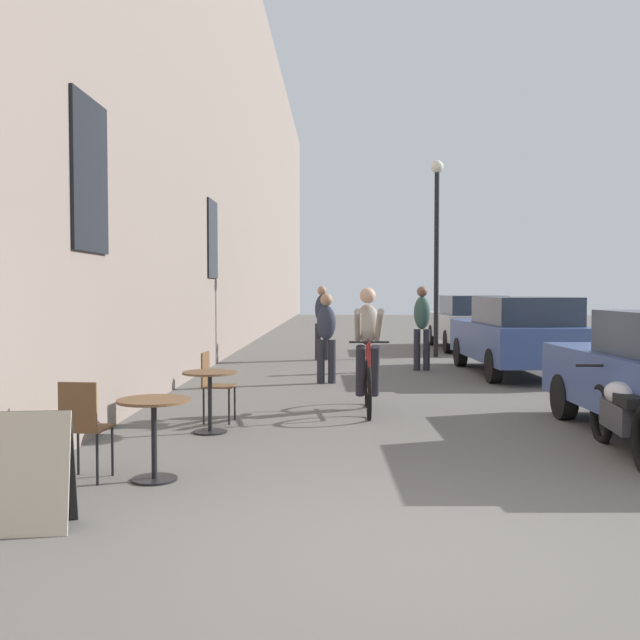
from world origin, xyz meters
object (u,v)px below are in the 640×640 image
at_px(cafe_chair_near_toward_street, 83,423).
at_px(pedestrian_mid, 422,323).
at_px(parked_car_third, 469,321).
at_px(parked_motorcycle, 623,416).
at_px(cafe_table_mid, 210,388).
at_px(cafe_table_near, 154,422).
at_px(cyclist_on_bicycle, 368,353).
at_px(pedestrian_far, 322,318).
at_px(parked_car_second, 518,334).
at_px(pedestrian_near, 326,333).
at_px(street_lamp, 437,233).
at_px(sandwich_board_sign, 32,470).
at_px(cafe_chair_mid_toward_street, 213,381).

relative_size(cafe_chair_near_toward_street, pedestrian_mid, 0.51).
height_order(parked_car_third, parked_motorcycle, parked_car_third).
height_order(cafe_table_mid, parked_car_third, parked_car_third).
distance_m(pedestrian_mid, parked_motorcycle, 7.79).
distance_m(cafe_table_near, cyclist_on_bicycle, 4.21).
xyz_separation_m(cafe_chair_near_toward_street, parked_motorcycle, (5.09, 1.10, -0.11)).
height_order(cafe_chair_near_toward_street, pedestrian_far, pedestrian_far).
bearing_deg(cyclist_on_bicycle, cafe_table_near, -118.91).
distance_m(cafe_chair_near_toward_street, pedestrian_mid, 9.65).
relative_size(cafe_table_near, parked_car_second, 0.16).
height_order(pedestrian_near, pedestrian_mid, pedestrian_mid).
relative_size(cafe_table_near, street_lamp, 0.15).
height_order(sandwich_board_sign, pedestrian_mid, pedestrian_mid).
distance_m(cafe_chair_mid_toward_street, parked_car_third, 12.50).
relative_size(cafe_table_near, cyclist_on_bicycle, 0.41).
xyz_separation_m(pedestrian_near, parked_motorcycle, (3.07, -5.59, -0.50)).
xyz_separation_m(cafe_table_near, cafe_table_mid, (0.11, 2.12, 0.00)).
relative_size(cyclist_on_bicycle, pedestrian_near, 1.09).
bearing_deg(pedestrian_far, parked_car_third, 37.36).
bearing_deg(cafe_chair_mid_toward_street, pedestrian_far, 81.66).
xyz_separation_m(cafe_table_near, cafe_chair_near_toward_street, (-0.60, -0.08, -0.00)).
bearing_deg(pedestrian_near, cafe_chair_near_toward_street, -106.74).
relative_size(pedestrian_mid, pedestrian_far, 0.99).
distance_m(pedestrian_far, street_lamp, 3.63).
relative_size(pedestrian_mid, parked_car_third, 0.41).
height_order(street_lamp, parked_motorcycle, street_lamp).
bearing_deg(cafe_chair_near_toward_street, cafe_chair_mid_toward_street, 77.46).
bearing_deg(pedestrian_far, cafe_chair_near_toward_street, -99.45).
height_order(sandwich_board_sign, pedestrian_near, pedestrian_near).
bearing_deg(parked_car_third, parked_motorcycle, -93.75).
height_order(pedestrian_far, parked_car_third, pedestrian_far).
bearing_deg(cafe_table_mid, sandwich_board_sign, -100.57).
bearing_deg(cafe_table_mid, cyclist_on_bicycle, 39.07).
bearing_deg(pedestrian_near, street_lamp, 62.67).
xyz_separation_m(pedestrian_far, parked_motorcycle, (3.25, -9.96, -0.60)).
relative_size(cyclist_on_bicycle, street_lamp, 0.36).
bearing_deg(sandwich_board_sign, cafe_table_near, 68.09).
relative_size(cafe_chair_mid_toward_street, pedestrian_near, 0.55).
xyz_separation_m(pedestrian_near, parked_car_third, (3.93, 7.49, -0.12)).
xyz_separation_m(sandwich_board_sign, parked_car_second, (5.72, 9.35, 0.38)).
xyz_separation_m(cafe_table_mid, pedestrian_mid, (3.25, 6.58, 0.47)).
height_order(cafe_chair_near_toward_street, parked_motorcycle, cafe_chair_near_toward_street).
bearing_deg(cafe_table_mid, pedestrian_near, 73.89).
height_order(sandwich_board_sign, parked_car_third, parked_car_third).
bearing_deg(cyclist_on_bicycle, cafe_chair_mid_toward_street, -156.13).
distance_m(cafe_chair_near_toward_street, cyclist_on_bicycle, 4.59).
bearing_deg(pedestrian_mid, parked_car_third, 69.91).
xyz_separation_m(cyclist_on_bicycle, parked_motorcycle, (2.46, -2.66, -0.41)).
xyz_separation_m(pedestrian_far, parked_car_third, (4.10, 3.13, -0.21)).
distance_m(cafe_table_near, parked_motorcycle, 4.60).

